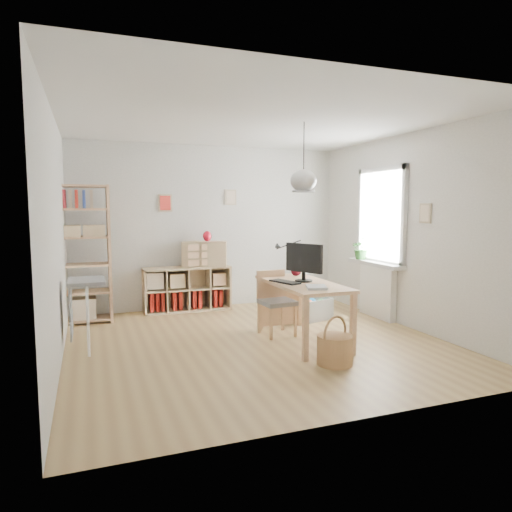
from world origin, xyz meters
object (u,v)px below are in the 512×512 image
object	(u,v)px
desk	(302,290)
tall_bookshelf	(81,249)
cube_shelf	(186,292)
storage_chest	(306,304)
chair	(275,298)
drawer_chest	(205,254)
monitor	(304,260)

from	to	relation	value
desk	tall_bookshelf	bearing A→B (deg)	142.99
cube_shelf	desk	bearing A→B (deg)	-65.39
cube_shelf	storage_chest	distance (m)	2.00
tall_bookshelf	chair	bearing A→B (deg)	-32.52
cube_shelf	drawer_chest	bearing A→B (deg)	-7.38
desk	chair	bearing A→B (deg)	114.20
desk	monitor	distance (m)	0.37
chair	monitor	distance (m)	0.70
desk	cube_shelf	size ratio (longest dim) A/B	1.07
tall_bookshelf	chair	world-z (taller)	tall_bookshelf
desk	storage_chest	distance (m)	1.27
storage_chest	chair	bearing A→B (deg)	-157.58
tall_bookshelf	monitor	size ratio (longest dim) A/B	3.86
desk	drawer_chest	distance (m)	2.32
desk	tall_bookshelf	world-z (taller)	tall_bookshelf
desk	chair	xyz separation A→B (m)	(-0.19, 0.42, -0.18)
chair	drawer_chest	bearing A→B (deg)	101.54
storage_chest	monitor	size ratio (longest dim) A/B	1.63
tall_bookshelf	drawer_chest	xyz separation A→B (m)	(1.88, 0.24, -0.16)
tall_bookshelf	chair	xyz separation A→B (m)	(2.40, -1.53, -0.61)
cube_shelf	storage_chest	bearing A→B (deg)	-36.49
chair	monitor	xyz separation A→B (m)	(0.23, -0.38, 0.54)
drawer_chest	tall_bookshelf	bearing A→B (deg)	-153.54
monitor	drawer_chest	size ratio (longest dim) A/B	0.73
drawer_chest	cube_shelf	bearing A→B (deg)	-168.20
chair	desk	bearing A→B (deg)	-70.51
cube_shelf	tall_bookshelf	xyz separation A→B (m)	(-1.56, -0.28, 0.79)
cube_shelf	storage_chest	xyz separation A→B (m)	(1.61, -1.19, -0.08)
storage_chest	drawer_chest	xyz separation A→B (m)	(-1.29, 1.15, 0.71)
drawer_chest	storage_chest	bearing A→B (deg)	-22.48
tall_bookshelf	storage_chest	distance (m)	3.41
tall_bookshelf	monitor	bearing A→B (deg)	-35.96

